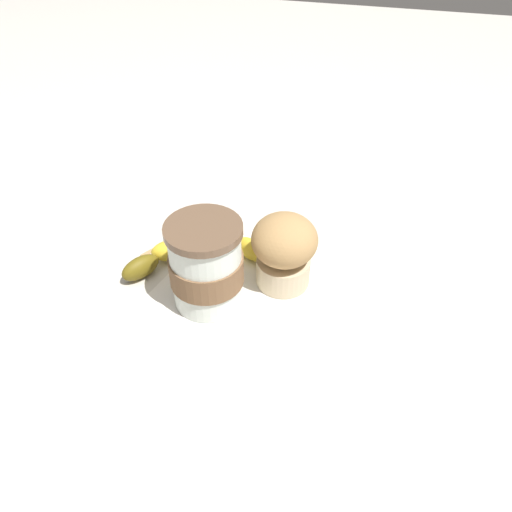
{
  "coord_description": "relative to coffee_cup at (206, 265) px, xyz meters",
  "views": [
    {
      "loc": [
        -0.49,
        -0.13,
        0.47
      ],
      "look_at": [
        0.0,
        0.0,
        0.04
      ],
      "focal_mm": 35.0,
      "sensor_mm": 36.0,
      "label": 1
    }
  ],
  "objects": [
    {
      "name": "banana",
      "position": [
        0.07,
        0.04,
        -0.04
      ],
      "size": [
        0.13,
        0.19,
        0.03
      ],
      "color": "gold",
      "rests_on": "paper_napkin"
    },
    {
      "name": "wooden_stirrer",
      "position": [
        0.1,
        0.1,
        -0.06
      ],
      "size": [
        0.1,
        0.06,
        0.0
      ],
      "primitive_type": "cube",
      "rotation": [
        0.0,
        0.0,
        2.62
      ],
      "color": "tan",
      "rests_on": "ground_plane"
    },
    {
      "name": "coffee_cup",
      "position": [
        0.0,
        0.0,
        0.0
      ],
      "size": [
        0.1,
        0.1,
        0.12
      ],
      "color": "silver",
      "rests_on": "paper_napkin"
    },
    {
      "name": "paper_napkin",
      "position": [
        0.05,
        -0.05,
        -0.06
      ],
      "size": [
        0.27,
        0.27,
        0.0
      ],
      "primitive_type": "cube",
      "rotation": [
        0.0,
        0.0,
        -0.23
      ],
      "color": "white",
      "rests_on": "ground_plane"
    },
    {
      "name": "muffin",
      "position": [
        0.06,
        -0.09,
        -0.0
      ],
      "size": [
        0.09,
        0.09,
        0.11
      ],
      "color": "beige",
      "rests_on": "paper_napkin"
    },
    {
      "name": "ground_plane",
      "position": [
        0.05,
        -0.05,
        -0.06
      ],
      "size": [
        3.0,
        3.0,
        0.0
      ],
      "primitive_type": "plane",
      "color": "beige"
    }
  ]
}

